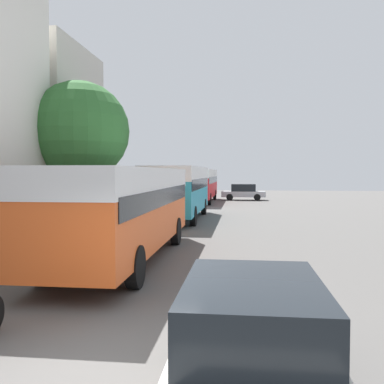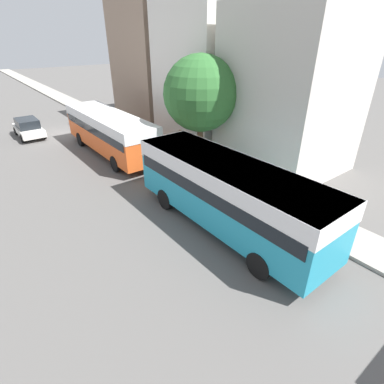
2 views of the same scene
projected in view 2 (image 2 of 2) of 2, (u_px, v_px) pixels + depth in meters
ground_plane at (58, 134)px, 25.47m from camera, size 120.00×120.00×0.00m
sidewalk at (113, 123)px, 28.19m from camera, size 2.20×120.00×0.15m
building_corner at (161, 63)px, 27.03m from camera, size 6.79×6.77×10.43m
building_midblock at (207, 54)px, 21.16m from camera, size 5.45×6.39×12.57m
building_far_terrace at (291, 93)px, 17.28m from camera, size 6.38×6.32×9.09m
bus_lead at (109, 128)px, 20.44m from camera, size 2.51×9.86×2.80m
bus_following at (227, 187)px, 12.34m from camera, size 2.67×9.55×3.00m
motorcycle_behind_lead at (84, 123)px, 26.08m from camera, size 0.38×2.24×1.73m
car_crossing at (28, 128)px, 24.44m from camera, size 1.80×4.16×1.47m
pedestrian_near_curb at (180, 141)px, 20.75m from camera, size 0.40×0.40×1.62m
pedestrian_walking_away at (188, 145)px, 19.77m from camera, size 0.34×0.34×1.71m
street_tree at (201, 94)px, 17.26m from camera, size 4.34×4.34×6.51m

